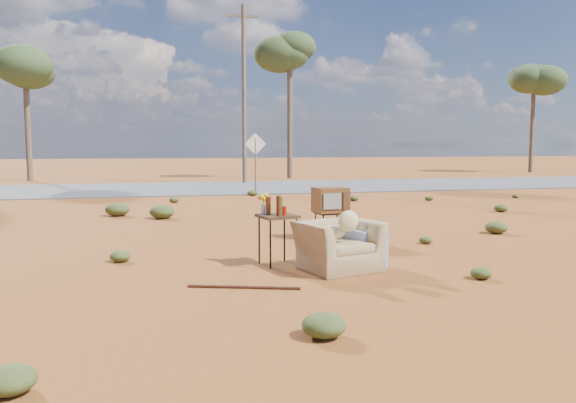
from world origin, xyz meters
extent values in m
plane|color=brown|center=(0.00, 0.00, 0.00)|extent=(140.00, 140.00, 0.00)
cube|color=#565659|center=(0.00, 15.00, 0.02)|extent=(140.00, 7.00, 0.04)
imported|color=#9B8054|center=(0.37, -0.56, 0.46)|extent=(1.20, 0.95, 0.92)
ellipsoid|color=#D2C180|center=(0.31, -0.53, 0.54)|extent=(0.33, 0.33, 0.20)
ellipsoid|color=#D2C180|center=(0.47, -0.72, 0.71)|extent=(0.29, 0.15, 0.29)
cube|color=navy|center=(0.82, -0.34, 0.27)|extent=(0.61, 0.78, 0.54)
cube|color=black|center=(1.10, 2.02, 0.48)|extent=(0.58, 0.48, 0.03)
cylinder|color=black|center=(0.88, 1.80, 0.24)|extent=(0.03, 0.03, 0.48)
cylinder|color=black|center=(1.37, 1.86, 0.24)|extent=(0.03, 0.03, 0.48)
cylinder|color=black|center=(0.83, 2.17, 0.24)|extent=(0.03, 0.03, 0.48)
cylinder|color=black|center=(1.32, 2.24, 0.24)|extent=(0.03, 0.03, 0.48)
cube|color=brown|center=(1.10, 2.02, 0.73)|extent=(0.66, 0.54, 0.46)
cube|color=slate|center=(1.05, 1.76, 0.73)|extent=(0.36, 0.07, 0.29)
cube|color=#472D19|center=(1.34, 1.80, 0.73)|extent=(0.14, 0.04, 0.33)
cube|color=#3C2615|center=(-0.38, -0.05, 0.72)|extent=(0.61, 0.61, 0.04)
cylinder|color=black|center=(-0.54, -0.29, 0.36)|extent=(0.02, 0.02, 0.72)
cylinder|color=black|center=(-0.14, -0.21, 0.36)|extent=(0.02, 0.02, 0.72)
cylinder|color=black|center=(-0.63, 0.11, 0.36)|extent=(0.02, 0.02, 0.72)
cylinder|color=black|center=(-0.22, 0.20, 0.36)|extent=(0.02, 0.02, 0.72)
cylinder|color=#481C0C|center=(-0.52, -0.02, 0.88)|extent=(0.07, 0.07, 0.27)
cylinder|color=#481C0C|center=(-0.39, -0.13, 0.89)|extent=(0.07, 0.07, 0.29)
cylinder|color=#265A26|center=(-0.30, 0.08, 0.87)|extent=(0.06, 0.06, 0.25)
cylinder|color=red|center=(-0.30, -0.14, 0.81)|extent=(0.07, 0.07, 0.13)
cylinder|color=silver|center=(-0.57, 0.07, 0.82)|extent=(0.08, 0.08, 0.14)
ellipsoid|color=yellow|center=(-0.57, 0.07, 0.98)|extent=(0.17, 0.17, 0.12)
cylinder|color=#482013|center=(-1.09, -1.29, 0.02)|extent=(1.34, 0.48, 0.04)
cylinder|color=brown|center=(1.50, 12.00, 1.00)|extent=(0.06, 0.06, 2.00)
cube|color=silver|center=(1.50, 12.00, 1.80)|extent=(0.78, 0.04, 0.78)
cylinder|color=brown|center=(-8.00, 22.00, 3.00)|extent=(0.28, 0.28, 6.00)
ellipsoid|color=#3F532B|center=(-8.00, 22.00, 5.50)|extent=(3.20, 3.20, 2.20)
cylinder|color=brown|center=(5.00, 21.00, 3.50)|extent=(0.28, 0.28, 7.00)
ellipsoid|color=#3F532B|center=(5.00, 21.00, 6.50)|extent=(3.20, 3.20, 2.20)
cylinder|color=brown|center=(22.00, 24.00, 3.25)|extent=(0.28, 0.28, 6.50)
ellipsoid|color=#3F532B|center=(22.00, 24.00, 6.00)|extent=(3.20, 3.20, 2.20)
cylinder|color=brown|center=(2.00, 17.50, 4.00)|extent=(0.20, 0.20, 8.00)
cube|color=brown|center=(2.00, 17.50, 7.50)|extent=(1.40, 0.10, 0.10)
ellipsoid|color=#455324|center=(4.50, 1.80, 0.12)|extent=(0.44, 0.44, 0.24)
ellipsoid|color=#455324|center=(-3.00, 6.50, 0.17)|extent=(0.60, 0.60, 0.33)
ellipsoid|color=#455324|center=(6.80, 5.00, 0.10)|extent=(0.36, 0.36, 0.20)
ellipsoid|color=#455324|center=(3.20, 8.00, 0.11)|extent=(0.40, 0.40, 0.22)
ellipsoid|color=#455324|center=(-1.50, 9.50, 0.08)|extent=(0.30, 0.30, 0.17)
camera|label=1|loc=(-2.16, -7.97, 1.75)|focal=35.00mm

